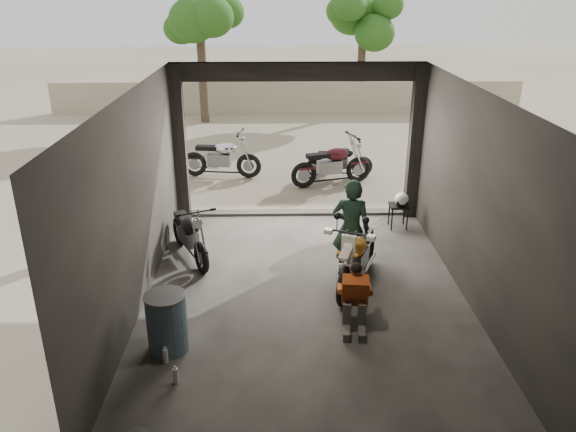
{
  "coord_description": "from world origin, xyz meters",
  "views": [
    {
      "loc": [
        -0.45,
        -7.65,
        4.55
      ],
      "look_at": [
        -0.26,
        0.6,
        1.16
      ],
      "focal_mm": 35.0,
      "sensor_mm": 36.0,
      "label": 1
    }
  ],
  "objects_px": {
    "outside_bike_a": "(221,154)",
    "stool": "(399,208)",
    "outside_bike_b": "(332,161)",
    "helmet": "(402,199)",
    "rider": "(351,229)",
    "mechanic": "(355,301)",
    "oil_drum": "(167,323)",
    "outside_bike_c": "(339,158)",
    "main_bike": "(358,253)",
    "left_bike": "(189,231)",
    "sign_post": "(437,123)"
  },
  "relations": [
    {
      "from": "rider",
      "to": "mechanic",
      "type": "height_order",
      "value": "rider"
    },
    {
      "from": "outside_bike_a",
      "to": "mechanic",
      "type": "xyz_separation_m",
      "value": [
        2.48,
        -7.02,
        -0.12
      ]
    },
    {
      "from": "left_bike",
      "to": "sign_post",
      "type": "xyz_separation_m",
      "value": [
        5.13,
        3.03,
        1.21
      ]
    },
    {
      "from": "main_bike",
      "to": "left_bike",
      "type": "height_order",
      "value": "main_bike"
    },
    {
      "from": "stool",
      "to": "sign_post",
      "type": "relative_size",
      "value": 0.2
    },
    {
      "from": "main_bike",
      "to": "outside_bike_a",
      "type": "xyz_separation_m",
      "value": [
        -2.69,
        5.71,
        0.01
      ]
    },
    {
      "from": "helmet",
      "to": "oil_drum",
      "type": "height_order",
      "value": "oil_drum"
    },
    {
      "from": "main_bike",
      "to": "mechanic",
      "type": "bearing_deg",
      "value": -76.22
    },
    {
      "from": "rider",
      "to": "mechanic",
      "type": "bearing_deg",
      "value": 96.48
    },
    {
      "from": "outside_bike_b",
      "to": "helmet",
      "type": "bearing_deg",
      "value": -174.67
    },
    {
      "from": "main_bike",
      "to": "outside_bike_a",
      "type": "distance_m",
      "value": 6.31
    },
    {
      "from": "outside_bike_b",
      "to": "oil_drum",
      "type": "xyz_separation_m",
      "value": [
        -2.82,
        -6.72,
        -0.2
      ]
    },
    {
      "from": "outside_bike_a",
      "to": "stool",
      "type": "height_order",
      "value": "outside_bike_a"
    },
    {
      "from": "outside_bike_b",
      "to": "helmet",
      "type": "relative_size",
      "value": 6.16
    },
    {
      "from": "left_bike",
      "to": "outside_bike_b",
      "type": "height_order",
      "value": "outside_bike_b"
    },
    {
      "from": "rider",
      "to": "helmet",
      "type": "bearing_deg",
      "value": -112.03
    },
    {
      "from": "left_bike",
      "to": "oil_drum",
      "type": "distance_m",
      "value": 2.77
    },
    {
      "from": "outside_bike_b",
      "to": "sign_post",
      "type": "bearing_deg",
      "value": -129.8
    },
    {
      "from": "rider",
      "to": "helmet",
      "type": "height_order",
      "value": "rider"
    },
    {
      "from": "left_bike",
      "to": "outside_bike_b",
      "type": "xyz_separation_m",
      "value": [
        2.91,
        3.96,
        0.08
      ]
    },
    {
      "from": "stool",
      "to": "helmet",
      "type": "relative_size",
      "value": 1.73
    },
    {
      "from": "mechanic",
      "to": "sign_post",
      "type": "xyz_separation_m",
      "value": [
        2.49,
        5.4,
        1.26
      ]
    },
    {
      "from": "rider",
      "to": "sign_post",
      "type": "height_order",
      "value": "sign_post"
    },
    {
      "from": "outside_bike_b",
      "to": "oil_drum",
      "type": "height_order",
      "value": "outside_bike_b"
    },
    {
      "from": "outside_bike_c",
      "to": "oil_drum",
      "type": "bearing_deg",
      "value": 153.14
    },
    {
      "from": "main_bike",
      "to": "outside_bike_b",
      "type": "relative_size",
      "value": 0.98
    },
    {
      "from": "mechanic",
      "to": "oil_drum",
      "type": "relative_size",
      "value": 1.16
    },
    {
      "from": "rider",
      "to": "mechanic",
      "type": "relative_size",
      "value": 1.77
    },
    {
      "from": "outside_bike_c",
      "to": "sign_post",
      "type": "height_order",
      "value": "sign_post"
    },
    {
      "from": "main_bike",
      "to": "outside_bike_b",
      "type": "bearing_deg",
      "value": 112.16
    },
    {
      "from": "main_bike",
      "to": "outside_bike_a",
      "type": "bearing_deg",
      "value": 138.12
    },
    {
      "from": "stool",
      "to": "left_bike",
      "type": "bearing_deg",
      "value": -162.57
    },
    {
      "from": "outside_bike_c",
      "to": "helmet",
      "type": "relative_size",
      "value": 5.12
    },
    {
      "from": "helmet",
      "to": "main_bike",
      "type": "bearing_deg",
      "value": -118.71
    },
    {
      "from": "rider",
      "to": "outside_bike_a",
      "type": "bearing_deg",
      "value": -52.75
    },
    {
      "from": "outside_bike_b",
      "to": "outside_bike_c",
      "type": "height_order",
      "value": "outside_bike_b"
    },
    {
      "from": "main_bike",
      "to": "helmet",
      "type": "relative_size",
      "value": 6.05
    },
    {
      "from": "outside_bike_a",
      "to": "left_bike",
      "type": "bearing_deg",
      "value": -174.48
    },
    {
      "from": "stool",
      "to": "oil_drum",
      "type": "distance_m",
      "value": 5.61
    },
    {
      "from": "outside_bike_a",
      "to": "sign_post",
      "type": "relative_size",
      "value": 0.7
    },
    {
      "from": "helmet",
      "to": "mechanic",
      "type": "bearing_deg",
      "value": -112.49
    },
    {
      "from": "outside_bike_c",
      "to": "mechanic",
      "type": "xyz_separation_m",
      "value": [
        -0.52,
        -6.91,
        -0.03
      ]
    },
    {
      "from": "main_bike",
      "to": "left_bike",
      "type": "relative_size",
      "value": 1.13
    },
    {
      "from": "outside_bike_a",
      "to": "mechanic",
      "type": "bearing_deg",
      "value": -153.06
    },
    {
      "from": "outside_bike_a",
      "to": "stool",
      "type": "xyz_separation_m",
      "value": [
        3.84,
        -3.39,
        -0.17
      ]
    },
    {
      "from": "main_bike",
      "to": "sign_post",
      "type": "relative_size",
      "value": 0.69
    },
    {
      "from": "outside_bike_c",
      "to": "sign_post",
      "type": "distance_m",
      "value": 2.77
    },
    {
      "from": "main_bike",
      "to": "mechanic",
      "type": "xyz_separation_m",
      "value": [
        -0.21,
        -1.31,
        -0.11
      ]
    },
    {
      "from": "outside_bike_a",
      "to": "outside_bike_c",
      "type": "distance_m",
      "value": 3.0
    },
    {
      "from": "outside_bike_c",
      "to": "stool",
      "type": "bearing_deg",
      "value": -169.68
    }
  ]
}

